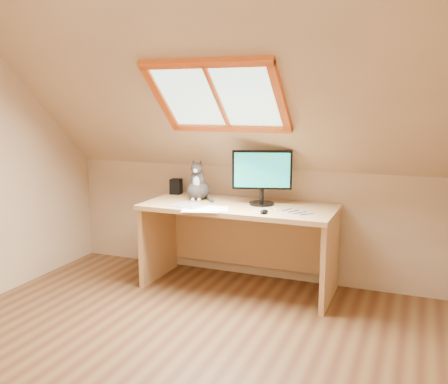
% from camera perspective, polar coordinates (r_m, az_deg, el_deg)
% --- Properties ---
extents(ground, '(3.50, 3.50, 0.00)m').
position_cam_1_polar(ground, '(3.27, -8.06, -18.85)').
color(ground, brown).
rests_on(ground, ground).
extents(room_shell, '(3.52, 3.52, 2.41)m').
position_cam_1_polar(room_shell, '(2.78, -9.76, 6.93)').
color(room_shell, tan).
rests_on(room_shell, ground).
extents(desk, '(1.61, 0.70, 0.73)m').
position_cam_1_polar(desk, '(4.29, 2.01, -4.23)').
color(desk, tan).
rests_on(desk, ground).
extents(monitor, '(0.48, 0.21, 0.46)m').
position_cam_1_polar(monitor, '(4.14, 4.37, 2.11)').
color(monitor, black).
rests_on(monitor, desk).
extents(cat, '(0.23, 0.27, 0.36)m').
position_cam_1_polar(cat, '(4.39, -2.98, 0.79)').
color(cat, '#3E3936').
rests_on(cat, desk).
extents(desk_speaker, '(0.11, 0.11, 0.14)m').
position_cam_1_polar(desk_speaker, '(4.67, -5.50, 0.63)').
color(desk_speaker, black).
rests_on(desk_speaker, desk).
extents(graphics_tablet, '(0.30, 0.24, 0.01)m').
position_cam_1_polar(graphics_tablet, '(4.13, -4.07, -1.55)').
color(graphics_tablet, '#B2B2B7').
rests_on(graphics_tablet, desk).
extents(mouse, '(0.07, 0.10, 0.03)m').
position_cam_1_polar(mouse, '(3.87, 4.60, -2.24)').
color(mouse, black).
rests_on(mouse, desk).
extents(papers, '(0.35, 0.30, 0.01)m').
position_cam_1_polar(papers, '(4.01, -2.01, -1.94)').
color(papers, white).
rests_on(papers, desk).
extents(cables, '(0.51, 0.26, 0.01)m').
position_cam_1_polar(cables, '(3.94, 6.88, -2.20)').
color(cables, silver).
rests_on(cables, desk).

